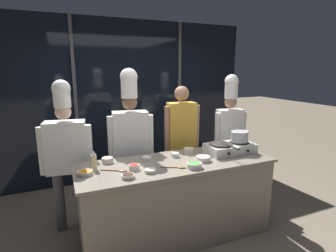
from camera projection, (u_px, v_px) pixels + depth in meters
name	position (u px, v px, depth m)	size (l,w,h in m)	color
ground_plane	(176.00, 234.00, 3.07)	(24.00, 24.00, 0.00)	#7F705B
window_wall_back	(131.00, 102.00, 4.51)	(4.23, 0.09, 2.70)	black
demo_counter	(176.00, 199.00, 2.98)	(2.17, 0.76, 0.90)	gray
portable_stove	(230.00, 148.00, 3.17)	(0.58, 0.34, 0.12)	silver
frying_pan	(221.00, 143.00, 3.10)	(0.28, 0.48, 0.04)	#38332D
stock_pot	(240.00, 136.00, 3.19)	(0.24, 0.21, 0.13)	#B7BABF
squeeze_bottle_oil	(94.00, 161.00, 2.63)	(0.05, 0.05, 0.20)	beige
prep_bowl_ginger	(189.00, 150.00, 3.19)	(0.12, 0.12, 0.06)	silver
prep_bowl_bean_sprouts	(175.00, 155.00, 3.03)	(0.09, 0.09, 0.05)	silver
prep_bowl_onion	(203.00, 158.00, 2.89)	(0.16, 0.16, 0.05)	silver
prep_bowl_carrots	(85.00, 173.00, 2.52)	(0.15, 0.15, 0.04)	silver
prep_bowl_bell_pepper	(134.00, 167.00, 2.64)	(0.11, 0.11, 0.05)	silver
prep_bowl_rice	(146.00, 158.00, 2.92)	(0.10, 0.10, 0.04)	silver
prep_bowl_garlic	(151.00, 170.00, 2.57)	(0.12, 0.12, 0.03)	silver
prep_bowl_scallions	(194.00, 165.00, 2.69)	(0.16, 0.16, 0.05)	silver
prep_bowl_shrimp	(107.00, 160.00, 2.84)	(0.12, 0.12, 0.06)	silver
prep_bowl_soy_glaze	(128.00, 176.00, 2.44)	(0.13, 0.13, 0.04)	silver
serving_spoon_slotted	(119.00, 170.00, 2.61)	(0.26, 0.16, 0.02)	olive
serving_spoon_solid	(179.00, 167.00, 2.69)	(0.26, 0.14, 0.02)	olive
chef_head	(66.00, 148.00, 2.99)	(0.58, 0.29, 1.79)	#4C4C51
chef_sous	(131.00, 135.00, 3.24)	(0.56, 0.28, 1.91)	#232326
person_guest	(181.00, 134.00, 3.54)	(0.49, 0.22, 1.68)	#2D3856
chef_line	(230.00, 127.00, 3.84)	(0.48, 0.25, 1.83)	#232326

